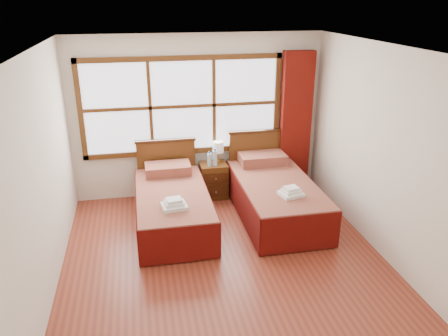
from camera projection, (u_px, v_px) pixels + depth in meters
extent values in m
plane|color=brown|center=(226.00, 265.00, 5.42)|extent=(4.50, 4.50, 0.00)
plane|color=white|center=(227.00, 50.00, 4.46)|extent=(4.50, 4.50, 0.00)
plane|color=silver|center=(198.00, 117.00, 6.99)|extent=(4.00, 0.00, 4.00)
plane|color=silver|center=(40.00, 182.00, 4.57)|extent=(0.00, 4.50, 4.50)
plane|color=silver|center=(387.00, 156.00, 5.30)|extent=(0.00, 4.50, 4.50)
cube|color=white|center=(182.00, 106.00, 6.84)|extent=(3.00, 0.02, 1.40)
cube|color=#552F12|center=(184.00, 151.00, 7.10)|extent=(3.16, 0.06, 0.08)
cube|color=#552F12|center=(181.00, 58.00, 6.55)|extent=(3.16, 0.06, 0.08)
cube|color=#552F12|center=(80.00, 111.00, 6.54)|extent=(0.08, 0.06, 1.56)
cube|color=#552F12|center=(277.00, 102.00, 7.10)|extent=(0.08, 0.06, 1.56)
cube|color=#552F12|center=(150.00, 108.00, 6.73)|extent=(0.05, 0.05, 1.40)
cube|color=#552F12|center=(214.00, 105.00, 6.91)|extent=(0.05, 0.05, 1.40)
cube|color=#552F12|center=(183.00, 106.00, 6.82)|extent=(3.00, 0.05, 0.05)
cube|color=maroon|center=(296.00, 122.00, 7.20)|extent=(0.50, 0.16, 2.30)
cube|color=#3C1F0C|center=(173.00, 217.00, 6.29)|extent=(0.89, 1.78, 0.29)
cube|color=#620E11|center=(173.00, 200.00, 6.19)|extent=(1.00, 1.97, 0.24)
cube|color=#590D09|center=(138.00, 212.00, 6.16)|extent=(0.03, 1.97, 0.49)
cube|color=#590D09|center=(207.00, 206.00, 6.34)|extent=(0.03, 1.97, 0.49)
cube|color=#590D09|center=(180.00, 245.00, 5.35)|extent=(1.00, 0.03, 0.49)
cube|color=#620E11|center=(168.00, 169.00, 6.77)|extent=(0.70, 0.41, 0.15)
cube|color=#552F12|center=(167.00, 169.00, 7.09)|extent=(0.93, 0.06, 0.97)
cube|color=#3C1F0C|center=(165.00, 141.00, 6.91)|extent=(0.97, 0.08, 0.04)
cube|color=#3C1F0C|center=(275.00, 207.00, 6.57)|extent=(0.95, 1.89, 0.31)
cube|color=#620E11|center=(276.00, 190.00, 6.47)|extent=(1.06, 2.10, 0.26)
cube|color=#590D09|center=(241.00, 202.00, 6.43)|extent=(0.03, 2.10, 0.52)
cube|color=#590D09|center=(309.00, 196.00, 6.62)|extent=(0.03, 2.10, 0.52)
cube|color=#590D09|center=(300.00, 234.00, 5.57)|extent=(1.06, 0.03, 0.52)
cube|color=#620E11|center=(262.00, 159.00, 7.08)|extent=(0.74, 0.43, 0.16)
cube|color=#552F12|center=(258.00, 161.00, 7.36)|extent=(0.99, 0.06, 1.03)
cube|color=#3C1F0C|center=(259.00, 131.00, 7.16)|extent=(1.03, 0.08, 0.04)
cube|color=#552F12|center=(214.00, 180.00, 7.17)|extent=(0.43, 0.39, 0.58)
cube|color=#3C1F0C|center=(216.00, 192.00, 7.02)|extent=(0.38, 0.02, 0.17)
cube|color=#3C1F0C|center=(216.00, 178.00, 6.94)|extent=(0.38, 0.02, 0.17)
sphere|color=#A87C38|center=(216.00, 192.00, 7.01)|extent=(0.03, 0.03, 0.03)
sphere|color=#A87C38|center=(216.00, 179.00, 6.92)|extent=(0.03, 0.03, 0.03)
cube|color=white|center=(174.00, 206.00, 5.69)|extent=(0.35, 0.31, 0.05)
cube|color=white|center=(174.00, 203.00, 5.67)|extent=(0.26, 0.24, 0.04)
cube|color=white|center=(174.00, 200.00, 5.66)|extent=(0.22, 0.19, 0.04)
cube|color=white|center=(291.00, 194.00, 5.97)|extent=(0.35, 0.32, 0.05)
cube|color=white|center=(291.00, 191.00, 5.95)|extent=(0.26, 0.24, 0.04)
cube|color=white|center=(291.00, 188.00, 5.93)|extent=(0.22, 0.20, 0.04)
cylinder|color=gold|center=(218.00, 161.00, 7.15)|extent=(0.11, 0.11, 0.02)
cylinder|color=gold|center=(218.00, 156.00, 7.12)|extent=(0.02, 0.02, 0.15)
cylinder|color=silver|center=(218.00, 147.00, 7.06)|extent=(0.18, 0.18, 0.18)
cylinder|color=silver|center=(209.00, 160.00, 6.93)|extent=(0.06, 0.06, 0.21)
cylinder|color=blue|center=(209.00, 153.00, 6.88)|extent=(0.03, 0.03, 0.03)
cylinder|color=silver|center=(215.00, 158.00, 6.95)|extent=(0.07, 0.07, 0.25)
cylinder|color=blue|center=(215.00, 150.00, 6.90)|extent=(0.04, 0.04, 0.03)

